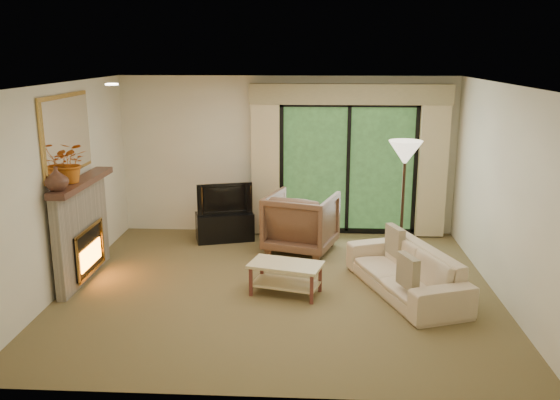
# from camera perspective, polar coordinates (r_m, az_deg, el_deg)

# --- Properties ---
(floor) EXTENTS (5.50, 5.50, 0.00)m
(floor) POSITION_cam_1_polar(r_m,az_deg,el_deg) (7.76, -0.12, -8.45)
(floor) COLOR brown
(floor) RESTS_ON ground
(ceiling) EXTENTS (5.50, 5.50, 0.00)m
(ceiling) POSITION_cam_1_polar(r_m,az_deg,el_deg) (7.17, -0.14, 11.10)
(ceiling) COLOR white
(ceiling) RESTS_ON ground
(wall_back) EXTENTS (5.00, 0.00, 5.00)m
(wall_back) POSITION_cam_1_polar(r_m,az_deg,el_deg) (9.81, 0.72, 4.28)
(wall_back) COLOR beige
(wall_back) RESTS_ON ground
(wall_front) EXTENTS (5.00, 0.00, 5.00)m
(wall_front) POSITION_cam_1_polar(r_m,az_deg,el_deg) (4.96, -1.81, -5.66)
(wall_front) COLOR beige
(wall_front) RESTS_ON ground
(wall_left) EXTENTS (0.00, 5.00, 5.00)m
(wall_left) POSITION_cam_1_polar(r_m,az_deg,el_deg) (8.00, -20.20, 1.13)
(wall_left) COLOR beige
(wall_left) RESTS_ON ground
(wall_right) EXTENTS (0.00, 5.00, 5.00)m
(wall_right) POSITION_cam_1_polar(r_m,az_deg,el_deg) (7.71, 20.73, 0.62)
(wall_right) COLOR beige
(wall_right) RESTS_ON ground
(fireplace) EXTENTS (0.24, 1.70, 1.37)m
(fireplace) POSITION_cam_1_polar(r_m,az_deg,el_deg) (8.28, -18.55, -2.71)
(fireplace) COLOR gray
(fireplace) RESTS_ON floor
(mirror) EXTENTS (0.07, 1.45, 1.02)m
(mirror) POSITION_cam_1_polar(r_m,az_deg,el_deg) (8.06, -19.81, 5.96)
(mirror) COLOR tan
(mirror) RESTS_ON wall_left
(sliding_door) EXTENTS (2.26, 0.10, 2.16)m
(sliding_door) POSITION_cam_1_polar(r_m,az_deg,el_deg) (9.80, 6.56, 2.99)
(sliding_door) COLOR black
(sliding_door) RESTS_ON floor
(curtain_left) EXTENTS (0.45, 0.18, 2.35)m
(curtain_left) POSITION_cam_1_polar(r_m,az_deg,el_deg) (9.69, -1.40, 3.55)
(curtain_left) COLOR #D2BB8B
(curtain_left) RESTS_ON floor
(curtain_right) EXTENTS (0.45, 0.18, 2.35)m
(curtain_right) POSITION_cam_1_polar(r_m,az_deg,el_deg) (9.85, 14.49, 3.28)
(curtain_right) COLOR #D2BB8B
(curtain_right) RESTS_ON floor
(cornice) EXTENTS (3.20, 0.24, 0.32)m
(cornice) POSITION_cam_1_polar(r_m,az_deg,el_deg) (9.55, 6.80, 10.08)
(cornice) COLOR #9B8C62
(cornice) RESTS_ON wall_back
(media_console) EXTENTS (0.99, 0.65, 0.45)m
(media_console) POSITION_cam_1_polar(r_m,az_deg,el_deg) (9.61, -5.34, -2.57)
(media_console) COLOR black
(media_console) RESTS_ON floor
(tv) EXTENTS (0.88, 0.36, 0.51)m
(tv) POSITION_cam_1_polar(r_m,az_deg,el_deg) (9.49, -5.41, 0.21)
(tv) COLOR black
(tv) RESTS_ON media_console
(armchair) EXTENTS (1.22, 1.24, 0.91)m
(armchair) POSITION_cam_1_polar(r_m,az_deg,el_deg) (9.02, 2.05, -2.14)
(armchair) COLOR brown
(armchair) RESTS_ON floor
(sofa) EXTENTS (1.41, 2.14, 0.58)m
(sofa) POSITION_cam_1_polar(r_m,az_deg,el_deg) (7.69, 11.98, -6.67)
(sofa) COLOR #CEB48F
(sofa) RESTS_ON floor
(pillow_near) EXTENTS (0.23, 0.40, 0.38)m
(pillow_near) POSITION_cam_1_polar(r_m,az_deg,el_deg) (7.07, 12.22, -6.74)
(pillow_near) COLOR brown
(pillow_near) RESTS_ON sofa
(pillow_far) EXTENTS (0.23, 0.41, 0.39)m
(pillow_far) POSITION_cam_1_polar(r_m,az_deg,el_deg) (8.14, 11.00, -3.86)
(pillow_far) COLOR brown
(pillow_far) RESTS_ON sofa
(coffee_table) EXTENTS (0.99, 0.71, 0.40)m
(coffee_table) POSITION_cam_1_polar(r_m,az_deg,el_deg) (7.52, 0.56, -7.56)
(coffee_table) COLOR beige
(coffee_table) RESTS_ON floor
(floor_lamp) EXTENTS (0.50, 0.50, 1.77)m
(floor_lamp) POSITION_cam_1_polar(r_m,az_deg,el_deg) (8.61, 11.72, -0.24)
(floor_lamp) COLOR beige
(floor_lamp) RESTS_ON floor
(vase) EXTENTS (0.28, 0.28, 0.29)m
(vase) POSITION_cam_1_polar(r_m,az_deg,el_deg) (7.49, -20.72, 1.93)
(vase) COLOR #4D2E22
(vase) RESTS_ON fireplace
(branches) EXTENTS (0.50, 0.44, 0.52)m
(branches) POSITION_cam_1_polar(r_m,az_deg,el_deg) (7.86, -19.53, 3.41)
(branches) COLOR #C36117
(branches) RESTS_ON fireplace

